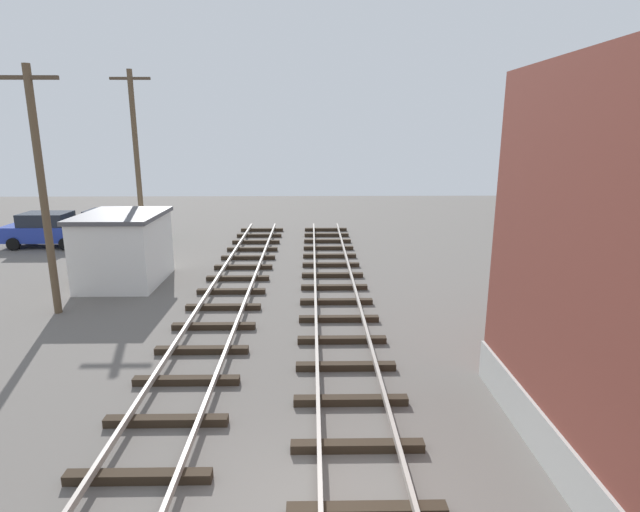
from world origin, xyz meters
TOP-DOWN VIEW (x-y plane):
  - track_near_building at (0.65, 0.00)m, footprint 2.50×47.82m
  - track_centre at (-3.16, 0.00)m, footprint 2.50×47.82m
  - control_hut at (-7.52, 12.62)m, footprint 3.00×3.80m
  - parked_car_green at (-10.98, 20.25)m, footprint 4.20×2.04m
  - parked_car_blue at (-13.86, 19.20)m, footprint 4.20×2.04m
  - utility_pole_near at (-8.56, 9.21)m, footprint 1.80×0.24m
  - utility_pole_far at (-8.26, 17.18)m, footprint 1.80×0.24m

SIDE VIEW (x-z plane):
  - track_near_building at x=0.65m, z-range -0.03..0.29m
  - track_centre at x=-3.16m, z-range -0.03..0.29m
  - parked_car_green at x=-10.98m, z-range 0.02..1.78m
  - parked_car_blue at x=-13.86m, z-range 0.02..1.78m
  - control_hut at x=-7.52m, z-range 0.01..2.77m
  - utility_pole_near at x=-8.56m, z-range 0.19..7.95m
  - utility_pole_far at x=-8.26m, z-range 0.19..8.70m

